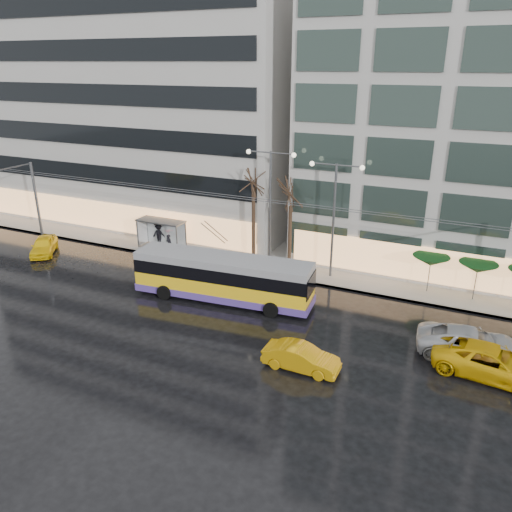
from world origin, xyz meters
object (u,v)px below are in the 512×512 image
Objects in this scene: taxi_a at (44,246)px; bus_shelter at (159,227)px; street_lamp_near at (270,193)px; trolleybus at (223,279)px.

bus_shelter is at bearing -2.12° from taxi_a.
street_lamp_near reaches higher than bus_shelter.
bus_shelter is 9.76m from taxi_a.
street_lamp_near is at bearing 85.23° from trolleybus.
bus_shelter is (-9.82, 6.62, 0.42)m from trolleybus.
street_lamp_near reaches higher than taxi_a.
trolleybus reaches higher than bus_shelter.
street_lamp_near is at bearing 0.63° from bus_shelter.
trolleybus is 1.38× the size of street_lamp_near.
trolleybus is 18.06m from taxi_a.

